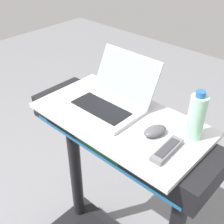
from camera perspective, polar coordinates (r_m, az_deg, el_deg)
The scene contains 5 objects.
desk_board at distance 1.25m, azimuth 1.56°, elevation -1.34°, with size 0.75×0.40×0.02m, color silver.
laptop at distance 1.29m, azimuth -0.23°, elevation 2.90°, with size 0.32×0.31×0.21m.
computer_mouse at distance 1.15m, azimuth 8.38°, elevation -3.67°, with size 0.06×0.10×0.03m, color #4C4C51.
water_bottle at distance 1.12m, azimuth 16.07°, elevation -0.89°, with size 0.06×0.06×0.20m.
tv_remote at distance 1.08m, azimuth 10.66°, elevation -7.23°, with size 0.05×0.16×0.02m.
Camera 1 is at (0.66, -0.07, 1.79)m, focal length 47.01 mm.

